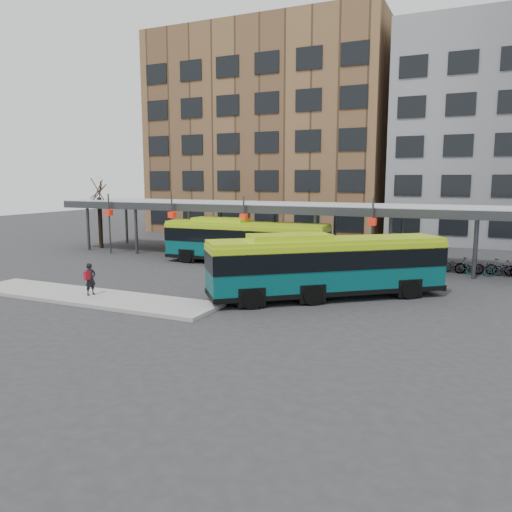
# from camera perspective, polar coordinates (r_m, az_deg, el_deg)

# --- Properties ---
(ground) EXTENTS (120.00, 120.00, 0.00)m
(ground) POSITION_cam_1_polar(r_m,az_deg,el_deg) (25.72, -4.82, -4.62)
(ground) COLOR #28282B
(ground) RESTS_ON ground
(boarding_island) EXTENTS (14.00, 3.00, 0.18)m
(boarding_island) POSITION_cam_1_polar(r_m,az_deg,el_deg) (26.54, -18.51, -4.44)
(boarding_island) COLOR gray
(boarding_island) RESTS_ON ground
(canopy) EXTENTS (40.00, 6.53, 4.80)m
(canopy) POSITION_cam_1_polar(r_m,az_deg,el_deg) (36.86, 4.89, 5.57)
(canopy) COLOR #999B9E
(canopy) RESTS_ON ground
(tree) EXTENTS (1.64, 1.64, 5.60)m
(tree) POSITION_cam_1_polar(r_m,az_deg,el_deg) (45.52, -17.38, 3.95)
(tree) COLOR black
(tree) RESTS_ON ground
(building_brick) EXTENTS (26.00, 14.00, 22.00)m
(building_brick) POSITION_cam_1_polar(r_m,az_deg,el_deg) (58.45, 2.02, 13.72)
(building_brick) COLOR brown
(building_brick) RESTS_ON ground
(bus_front) EXTENTS (10.93, 9.47, 3.30)m
(bus_front) POSITION_cam_1_polar(r_m,az_deg,el_deg) (25.17, 8.01, -0.98)
(bus_front) COLOR #074B4E
(bus_front) RESTS_ON ground
(bus_rear) EXTENTS (11.82, 3.00, 3.23)m
(bus_rear) POSITION_cam_1_polar(r_m,az_deg,el_deg) (35.10, -1.28, 1.80)
(bus_rear) COLOR #074B4E
(bus_rear) RESTS_ON ground
(pedestrian) EXTENTS (0.49, 0.67, 1.62)m
(pedestrian) POSITION_cam_1_polar(r_m,az_deg,el_deg) (26.36, -18.41, -2.49)
(pedestrian) COLOR black
(pedestrian) RESTS_ON boarding_island
(bike_rack) EXTENTS (6.07, 1.57, 1.05)m
(bike_rack) POSITION_cam_1_polar(r_m,az_deg,el_deg) (34.38, 25.63, -1.25)
(bike_rack) COLOR slate
(bike_rack) RESTS_ON ground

